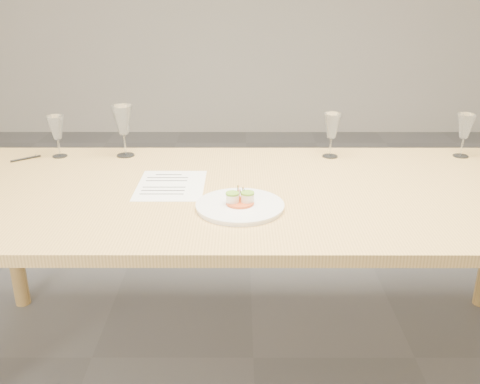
{
  "coord_description": "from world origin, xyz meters",
  "views": [
    {
      "loc": [
        -0.05,
        -1.79,
        1.45
      ],
      "look_at": [
        -0.05,
        -0.16,
        0.8
      ],
      "focal_mm": 40.0,
      "sensor_mm": 36.0,
      "label": 1
    }
  ],
  "objects_px": {
    "dining_table": "(255,206)",
    "ballpoint_pen": "(26,158)",
    "recipe_sheet": "(171,185)",
    "wine_glass_1": "(123,121)",
    "wine_glass_3": "(465,127)",
    "dinner_plate": "(240,205)",
    "wine_glass_2": "(332,127)",
    "wine_glass_0": "(56,128)"
  },
  "relations": [
    {
      "from": "recipe_sheet",
      "to": "wine_glass_0",
      "type": "distance_m",
      "value": 0.63
    },
    {
      "from": "dinner_plate",
      "to": "wine_glass_1",
      "type": "height_order",
      "value": "wine_glass_1"
    },
    {
      "from": "dinner_plate",
      "to": "wine_glass_0",
      "type": "height_order",
      "value": "wine_glass_0"
    },
    {
      "from": "ballpoint_pen",
      "to": "wine_glass_1",
      "type": "bearing_deg",
      "value": -31.35
    },
    {
      "from": "wine_glass_0",
      "to": "wine_glass_2",
      "type": "xyz_separation_m",
      "value": [
        1.15,
        -0.0,
        0.01
      ]
    },
    {
      "from": "ballpoint_pen",
      "to": "recipe_sheet",
      "type": "bearing_deg",
      "value": -63.75
    },
    {
      "from": "dinner_plate",
      "to": "ballpoint_pen",
      "type": "bearing_deg",
      "value": 150.29
    },
    {
      "from": "recipe_sheet",
      "to": "wine_glass_3",
      "type": "relative_size",
      "value": 1.69
    },
    {
      "from": "dining_table",
      "to": "ballpoint_pen",
      "type": "bearing_deg",
      "value": 160.7
    },
    {
      "from": "wine_glass_1",
      "to": "wine_glass_3",
      "type": "height_order",
      "value": "wine_glass_1"
    },
    {
      "from": "dining_table",
      "to": "wine_glass_3",
      "type": "relative_size",
      "value": 13.1
    },
    {
      "from": "dinner_plate",
      "to": "wine_glass_3",
      "type": "bearing_deg",
      "value": 30.62
    },
    {
      "from": "wine_glass_0",
      "to": "wine_glass_3",
      "type": "distance_m",
      "value": 1.71
    },
    {
      "from": "ballpoint_pen",
      "to": "wine_glass_2",
      "type": "bearing_deg",
      "value": -36.88
    },
    {
      "from": "wine_glass_2",
      "to": "wine_glass_3",
      "type": "distance_m",
      "value": 0.56
    },
    {
      "from": "dining_table",
      "to": "wine_glass_0",
      "type": "relative_size",
      "value": 13.65
    },
    {
      "from": "wine_glass_1",
      "to": "ballpoint_pen",
      "type": "bearing_deg",
      "value": -172.72
    },
    {
      "from": "wine_glass_0",
      "to": "wine_glass_2",
      "type": "height_order",
      "value": "wine_glass_2"
    },
    {
      "from": "wine_glass_1",
      "to": "wine_glass_2",
      "type": "xyz_separation_m",
      "value": [
        0.87,
        -0.01,
        -0.02
      ]
    },
    {
      "from": "recipe_sheet",
      "to": "wine_glass_1",
      "type": "distance_m",
      "value": 0.45
    },
    {
      "from": "dining_table",
      "to": "wine_glass_1",
      "type": "distance_m",
      "value": 0.7
    },
    {
      "from": "dinner_plate",
      "to": "recipe_sheet",
      "type": "xyz_separation_m",
      "value": [
        -0.25,
        0.21,
        -0.01
      ]
    },
    {
      "from": "ballpoint_pen",
      "to": "wine_glass_0",
      "type": "relative_size",
      "value": 0.58
    },
    {
      "from": "wine_glass_0",
      "to": "dinner_plate",
      "type": "bearing_deg",
      "value": -35.74
    },
    {
      "from": "ballpoint_pen",
      "to": "wine_glass_1",
      "type": "xyz_separation_m",
      "value": [
        0.41,
        0.05,
        0.15
      ]
    },
    {
      "from": "ballpoint_pen",
      "to": "wine_glass_3",
      "type": "relative_size",
      "value": 0.56
    },
    {
      "from": "ballpoint_pen",
      "to": "wine_glass_1",
      "type": "distance_m",
      "value": 0.44
    },
    {
      "from": "dinner_plate",
      "to": "wine_glass_2",
      "type": "height_order",
      "value": "wine_glass_2"
    },
    {
      "from": "dining_table",
      "to": "ballpoint_pen",
      "type": "xyz_separation_m",
      "value": [
        -0.95,
        0.33,
        0.07
      ]
    },
    {
      "from": "dinner_plate",
      "to": "ballpoint_pen",
      "type": "relative_size",
      "value": 2.84
    },
    {
      "from": "ballpoint_pen",
      "to": "wine_glass_0",
      "type": "xyz_separation_m",
      "value": [
        0.13,
        0.04,
        0.12
      ]
    },
    {
      "from": "wine_glass_1",
      "to": "dinner_plate",
      "type": "bearing_deg",
      "value": -49.02
    },
    {
      "from": "dining_table",
      "to": "wine_glass_3",
      "type": "height_order",
      "value": "wine_glass_3"
    },
    {
      "from": "dining_table",
      "to": "wine_glass_0",
      "type": "distance_m",
      "value": 0.92
    },
    {
      "from": "recipe_sheet",
      "to": "dining_table",
      "type": "bearing_deg",
      "value": -5.79
    },
    {
      "from": "dinner_plate",
      "to": "wine_glass_3",
      "type": "height_order",
      "value": "wine_glass_3"
    },
    {
      "from": "wine_glass_0",
      "to": "wine_glass_1",
      "type": "height_order",
      "value": "wine_glass_1"
    },
    {
      "from": "dinner_plate",
      "to": "ballpoint_pen",
      "type": "height_order",
      "value": "dinner_plate"
    },
    {
      "from": "wine_glass_1",
      "to": "wine_glass_3",
      "type": "bearing_deg",
      "value": -0.35
    },
    {
      "from": "dining_table",
      "to": "wine_glass_2",
      "type": "xyz_separation_m",
      "value": [
        0.33,
        0.37,
        0.2
      ]
    },
    {
      "from": "wine_glass_1",
      "to": "wine_glass_2",
      "type": "distance_m",
      "value": 0.87
    },
    {
      "from": "wine_glass_1",
      "to": "wine_glass_3",
      "type": "xyz_separation_m",
      "value": [
        1.43,
        -0.01,
        -0.02
      ]
    }
  ]
}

